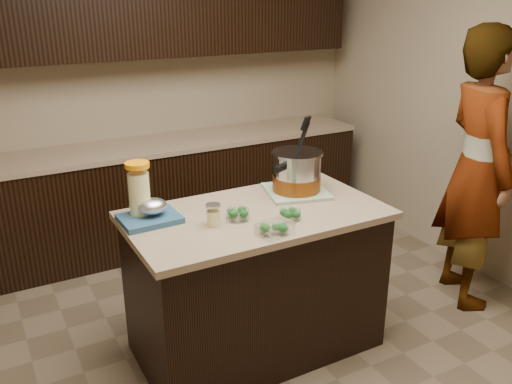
% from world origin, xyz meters
% --- Properties ---
extents(ground_plane, '(4.00, 4.00, 0.00)m').
position_xyz_m(ground_plane, '(0.00, 0.00, 0.00)').
color(ground_plane, brown).
rests_on(ground_plane, ground).
extents(room_shell, '(4.04, 4.04, 2.72)m').
position_xyz_m(room_shell, '(0.00, 0.00, 1.71)').
color(room_shell, tan).
rests_on(room_shell, ground).
extents(back_cabinets, '(3.60, 0.63, 2.33)m').
position_xyz_m(back_cabinets, '(0.00, 1.74, 0.94)').
color(back_cabinets, black).
rests_on(back_cabinets, ground).
extents(island, '(1.46, 0.81, 0.90)m').
position_xyz_m(island, '(0.00, 0.00, 0.45)').
color(island, black).
rests_on(island, ground).
extents(dish_towel, '(0.44, 0.44, 0.02)m').
position_xyz_m(dish_towel, '(0.36, 0.15, 0.91)').
color(dish_towel, '#557951').
rests_on(dish_towel, island).
extents(stock_pot, '(0.41, 0.41, 0.44)m').
position_xyz_m(stock_pot, '(0.36, 0.15, 1.02)').
color(stock_pot, '#B7B7BC').
rests_on(stock_pot, dish_towel).
extents(lemonade_pitcher, '(0.16, 0.16, 0.32)m').
position_xyz_m(lemonade_pitcher, '(-0.60, 0.22, 1.05)').
color(lemonade_pitcher, '#F5EA96').
rests_on(lemonade_pitcher, island).
extents(mason_jar, '(0.10, 0.10, 0.13)m').
position_xyz_m(mason_jar, '(-0.29, -0.06, 0.96)').
color(mason_jar, '#F5EA96').
rests_on(mason_jar, island).
extents(broccoli_tub_left, '(0.15, 0.15, 0.06)m').
position_xyz_m(broccoli_tub_left, '(-0.14, -0.05, 0.93)').
color(broccoli_tub_left, silver).
rests_on(broccoli_tub_left, island).
extents(broccoli_tub_right, '(0.16, 0.16, 0.06)m').
position_xyz_m(broccoli_tub_right, '(0.11, -0.18, 0.93)').
color(broccoli_tub_right, silver).
rests_on(broccoli_tub_right, island).
extents(broccoli_tub_rect, '(0.20, 0.16, 0.06)m').
position_xyz_m(broccoli_tub_rect, '(-0.06, -0.31, 0.93)').
color(broccoli_tub_rect, silver).
rests_on(broccoli_tub_rect, island).
extents(blue_tray, '(0.32, 0.26, 0.12)m').
position_xyz_m(blue_tray, '(-0.56, 0.16, 0.94)').
color(blue_tray, navy).
rests_on(blue_tray, island).
extents(person, '(0.69, 0.81, 1.90)m').
position_xyz_m(person, '(1.60, -0.17, 0.95)').
color(person, gray).
rests_on(person, ground).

